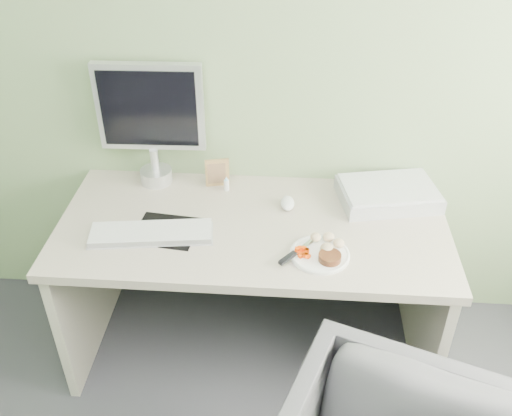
# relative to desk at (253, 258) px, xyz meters

# --- Properties ---
(wall_back) EXTENTS (3.50, 0.00, 3.50)m
(wall_back) POSITION_rel_desk_xyz_m (0.00, 0.38, 0.80)
(wall_back) COLOR gray
(wall_back) RESTS_ON floor
(desk) EXTENTS (1.60, 0.75, 0.73)m
(desk) POSITION_rel_desk_xyz_m (0.00, 0.00, 0.00)
(desk) COLOR #A99E8D
(desk) RESTS_ON floor
(plate) EXTENTS (0.23, 0.23, 0.01)m
(plate) POSITION_rel_desk_xyz_m (0.27, -0.18, 0.19)
(plate) COLOR white
(plate) RESTS_ON desk
(steak) EXTENTS (0.09, 0.09, 0.03)m
(steak) POSITION_rel_desk_xyz_m (0.31, -0.22, 0.21)
(steak) COLOR black
(steak) RESTS_ON plate
(potato_pile) EXTENTS (0.11, 0.08, 0.06)m
(potato_pile) POSITION_rel_desk_xyz_m (0.30, -0.13, 0.22)
(potato_pile) COLOR #A68050
(potato_pile) RESTS_ON plate
(carrot_heap) EXTENTS (0.06, 0.06, 0.04)m
(carrot_heap) POSITION_rel_desk_xyz_m (0.21, -0.20, 0.21)
(carrot_heap) COLOR #F94605
(carrot_heap) RESTS_ON plate
(steak_knife) EXTENTS (0.15, 0.18, 0.02)m
(steak_knife) POSITION_rel_desk_xyz_m (0.17, -0.21, 0.21)
(steak_knife) COLOR silver
(steak_knife) RESTS_ON plate
(mousepad) EXTENTS (0.27, 0.24, 0.00)m
(mousepad) POSITION_rel_desk_xyz_m (-0.34, -0.07, 0.18)
(mousepad) COLOR black
(mousepad) RESTS_ON desk
(keyboard) EXTENTS (0.49, 0.20, 0.02)m
(keyboard) POSITION_rel_desk_xyz_m (-0.40, -0.11, 0.20)
(keyboard) COLOR white
(keyboard) RESTS_ON desk
(computer_mouse) EXTENTS (0.06, 0.11, 0.04)m
(computer_mouse) POSITION_rel_desk_xyz_m (0.14, 0.14, 0.20)
(computer_mouse) COLOR white
(computer_mouse) RESTS_ON desk
(photo_frame) EXTENTS (0.11, 0.04, 0.13)m
(photo_frame) POSITION_rel_desk_xyz_m (-0.18, 0.28, 0.25)
(photo_frame) COLOR #A77E4E
(photo_frame) RESTS_ON desk
(eyedrop_bottle) EXTENTS (0.02, 0.02, 0.07)m
(eyedrop_bottle) POSITION_rel_desk_xyz_m (-0.14, 0.25, 0.21)
(eyedrop_bottle) COLOR white
(eyedrop_bottle) RESTS_ON desk
(scanner) EXTENTS (0.46, 0.35, 0.06)m
(scanner) POSITION_rel_desk_xyz_m (0.57, 0.22, 0.21)
(scanner) COLOR silver
(scanner) RESTS_ON desk
(monitor) EXTENTS (0.46, 0.14, 0.55)m
(monitor) POSITION_rel_desk_xyz_m (-0.46, 0.31, 0.49)
(monitor) COLOR silver
(monitor) RESTS_ON desk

